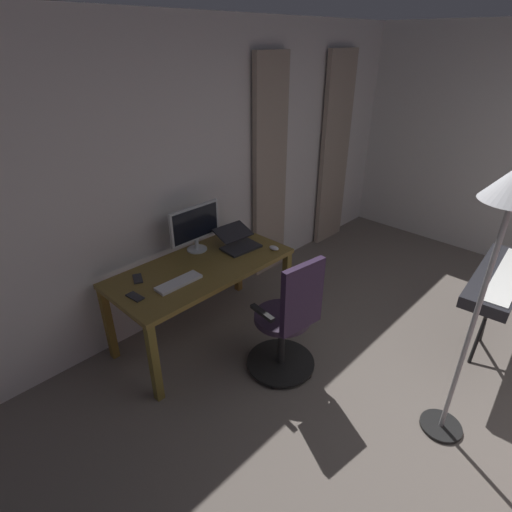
{
  "coord_description": "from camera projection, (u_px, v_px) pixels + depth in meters",
  "views": [
    {
      "loc": [
        2.54,
        -0.28,
        2.4
      ],
      "look_at": [
        0.69,
        -2.06,
        1.02
      ],
      "focal_mm": 28.45,
      "sensor_mm": 36.0,
      "label": 1
    }
  ],
  "objects": [
    {
      "name": "computer_keyboard",
      "position": [
        179.0,
        282.0,
        3.14
      ],
      "size": [
        0.38,
        0.12,
        0.02
      ],
      "primitive_type": "cube",
      "color": "silver",
      "rests_on": "desk"
    },
    {
      "name": "cell_phone_face_up",
      "position": [
        138.0,
        279.0,
        3.2
      ],
      "size": [
        0.12,
        0.16,
        0.01
      ],
      "primitive_type": "cube",
      "rotation": [
        0.0,
        0.0,
        -0.44
      ],
      "color": "#232328",
      "rests_on": "desk"
    },
    {
      "name": "floor_lamp",
      "position": [
        506.0,
        218.0,
        2.09
      ],
      "size": [
        0.33,
        0.33,
        1.88
      ],
      "color": "black",
      "rests_on": "ground"
    },
    {
      "name": "curtain_left_panel",
      "position": [
        335.0,
        152.0,
        5.03
      ],
      "size": [
        0.52,
        0.06,
        2.31
      ],
      "primitive_type": "cube",
      "color": "gray",
      "rests_on": "ground"
    },
    {
      "name": "computer_mouse",
      "position": [
        274.0,
        248.0,
        3.64
      ],
      "size": [
        0.06,
        0.1,
        0.04
      ],
      "primitive_type": "ellipsoid",
      "color": "silver",
      "rests_on": "desk"
    },
    {
      "name": "desk",
      "position": [
        202.0,
        274.0,
        3.44
      ],
      "size": [
        1.55,
        0.74,
        0.72
      ],
      "color": "brown",
      "rests_on": "ground"
    },
    {
      "name": "piano_keyboard",
      "position": [
        498.0,
        280.0,
        3.19
      ],
      "size": [
        1.12,
        0.42,
        0.8
      ],
      "rotation": [
        0.0,
        0.0,
        0.09
      ],
      "color": "black",
      "rests_on": "ground"
    },
    {
      "name": "back_room_partition",
      "position": [
        222.0,
        168.0,
        3.91
      ],
      "size": [
        5.48,
        0.1,
        2.6
      ],
      "primitive_type": "cube",
      "color": "silver",
      "rests_on": "ground"
    },
    {
      "name": "cell_phone_by_monitor",
      "position": [
        135.0,
        297.0,
        2.98
      ],
      "size": [
        0.08,
        0.15,
        0.01
      ],
      "primitive_type": "cube",
      "rotation": [
        0.0,
        0.0,
        0.09
      ],
      "color": "#232328",
      "rests_on": "desk"
    },
    {
      "name": "laptop",
      "position": [
        238.0,
        242.0,
        3.68
      ],
      "size": [
        0.35,
        0.35,
        0.16
      ],
      "rotation": [
        0.0,
        0.0,
        -0.08
      ],
      "color": "#232328",
      "rests_on": "desk"
    },
    {
      "name": "office_chair",
      "position": [
        288.0,
        324.0,
        3.1
      ],
      "size": [
        0.56,
        0.56,
        1.06
      ],
      "rotation": [
        0.0,
        0.0,
        3.01
      ],
      "color": "black",
      "rests_on": "ground"
    },
    {
      "name": "computer_monitor",
      "position": [
        195.0,
        225.0,
        3.54
      ],
      "size": [
        0.51,
        0.18,
        0.42
      ],
      "color": "#B7BCC1",
      "rests_on": "desk"
    },
    {
      "name": "curtain_right_panel",
      "position": [
        270.0,
        173.0,
        4.27
      ],
      "size": [
        0.46,
        0.06,
        2.31
      ],
      "primitive_type": "cube",
      "color": "gray",
      "rests_on": "ground"
    }
  ]
}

